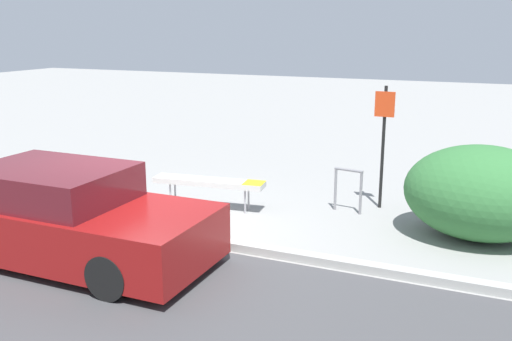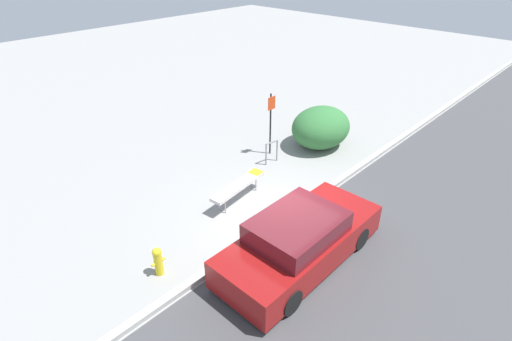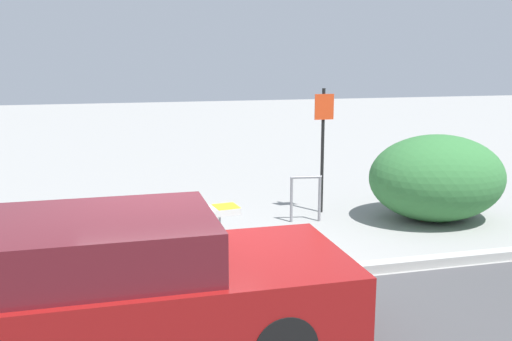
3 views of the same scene
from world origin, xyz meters
The scene contains 7 objects.
ground_plane centered at (0.00, 0.00, 0.00)m, with size 60.00×60.00×0.00m, color gray.
curb centered at (0.00, 0.00, 0.07)m, with size 60.00×0.20×0.13m.
bench centered at (0.07, 1.67, 0.51)m, with size 2.16×0.64×0.57m.
bike_rack centered at (2.51, 2.50, 0.50)m, with size 0.55×0.13×0.83m.
sign_post centered at (3.01, 3.00, 1.38)m, with size 0.36×0.08×2.30m.
shrub_hedge centered at (4.79, 2.05, 0.76)m, with size 2.43×2.02×1.52m.
parked_car_near centered at (-0.77, -1.30, 0.64)m, with size 4.53×1.85×1.38m.
Camera 3 is at (-0.77, -6.65, 2.86)m, focal length 40.00 mm.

